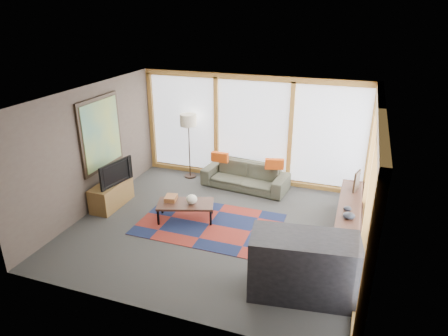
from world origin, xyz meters
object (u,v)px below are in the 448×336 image
(bookshelf, at_px, (349,220))
(tv_console, at_px, (112,194))
(television, at_px, (113,172))
(coffee_table, at_px, (186,211))
(sofa, at_px, (245,176))
(floor_lamp, at_px, (189,146))
(bar_counter, at_px, (303,266))

(bookshelf, bearing_deg, tv_console, -174.33)
(television, bearing_deg, coffee_table, -80.20)
(sofa, bearing_deg, television, -136.01)
(floor_lamp, relative_size, coffee_table, 1.46)
(floor_lamp, bearing_deg, bar_counter, -46.12)
(sofa, relative_size, television, 2.25)
(sofa, distance_m, television, 3.04)
(bar_counter, bearing_deg, bookshelf, 66.34)
(bookshelf, distance_m, bar_counter, 2.09)
(sofa, height_order, coffee_table, sofa)
(sofa, height_order, bar_counter, bar_counter)
(coffee_table, height_order, bar_counter, bar_counter)
(sofa, height_order, television, television)
(bookshelf, relative_size, tv_console, 2.28)
(floor_lamp, xyz_separation_m, coffee_table, (0.80, -2.03, -0.63))
(sofa, relative_size, bar_counter, 1.29)
(floor_lamp, relative_size, tv_console, 1.53)
(bookshelf, distance_m, tv_console, 4.92)
(sofa, bearing_deg, bookshelf, -23.01)
(coffee_table, distance_m, tv_console, 1.77)
(bar_counter, bearing_deg, floor_lamp, 125.73)
(bookshelf, height_order, television, television)
(bar_counter, bearing_deg, tv_console, 152.62)
(bookshelf, height_order, bar_counter, bar_counter)
(bookshelf, bearing_deg, bar_counter, -105.51)
(bookshelf, bearing_deg, floor_lamp, 158.94)
(coffee_table, relative_size, bookshelf, 0.46)
(bookshelf, xyz_separation_m, tv_console, (-4.90, -0.49, -0.04))
(sofa, xyz_separation_m, tv_console, (-2.46, -1.85, -0.03))
(floor_lamp, bearing_deg, coffee_table, -68.44)
(bookshelf, bearing_deg, sofa, 150.75)
(television, distance_m, bar_counter, 4.53)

